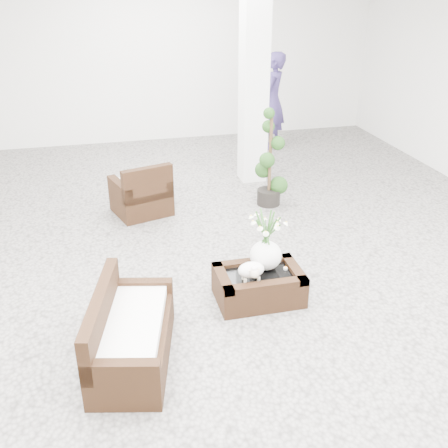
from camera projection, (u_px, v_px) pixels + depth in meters
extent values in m
plane|color=gray|center=(222.00, 267.00, 6.29)|extent=(11.00, 11.00, 0.00)
cube|color=white|center=(254.00, 73.00, 8.24)|extent=(0.40, 0.40, 3.50)
cube|color=#341E0F|center=(259.00, 286.00, 5.61)|extent=(0.90, 0.60, 0.31)
ellipsoid|color=white|center=(251.00, 271.00, 5.39)|extent=(0.28, 0.23, 0.21)
cylinder|color=white|center=(285.00, 268.00, 5.62)|extent=(0.04, 0.04, 0.03)
cube|color=#341E0F|center=(140.00, 187.00, 7.56)|extent=(0.90, 0.88, 0.78)
cube|color=#341E0F|center=(132.00, 328.00, 4.65)|extent=(0.90, 1.41, 0.69)
imported|color=navy|center=(273.00, 101.00, 10.18)|extent=(0.75, 0.80, 1.85)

